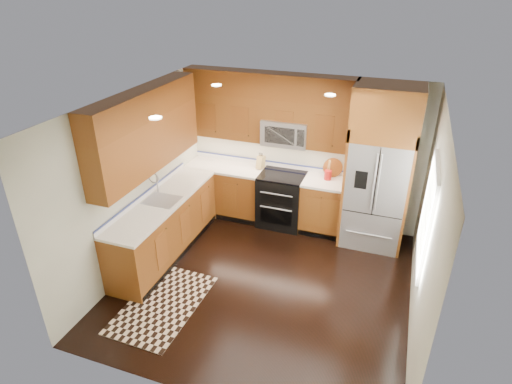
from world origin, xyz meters
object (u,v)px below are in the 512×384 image
(refrigerator, at_px, (379,169))
(knife_block, at_px, (261,162))
(utensil_crock, at_px, (328,173))
(range, at_px, (282,200))
(rug, at_px, (163,304))

(refrigerator, height_order, knife_block, refrigerator)
(utensil_crock, bearing_deg, knife_block, 177.15)
(utensil_crock, bearing_deg, range, -172.81)
(range, height_order, knife_block, knife_block)
(range, bearing_deg, refrigerator, -1.40)
(refrigerator, distance_m, utensil_crock, 0.84)
(range, relative_size, refrigerator, 0.36)
(range, relative_size, knife_block, 3.31)
(range, height_order, refrigerator, refrigerator)
(range, relative_size, utensil_crock, 2.77)
(range, distance_m, rug, 2.75)
(refrigerator, height_order, utensil_crock, refrigerator)
(rug, bearing_deg, utensil_crock, 59.57)
(refrigerator, distance_m, rug, 3.74)
(refrigerator, bearing_deg, rug, -134.03)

